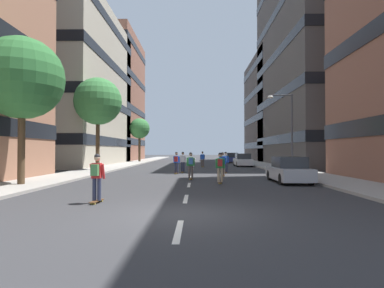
{
  "coord_description": "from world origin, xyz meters",
  "views": [
    {
      "loc": [
        0.43,
        -9.62,
        1.9
      ],
      "look_at": [
        0.0,
        18.8,
        2.46
      ],
      "focal_mm": 30.05,
      "sensor_mm": 36.0,
      "label": 1
    }
  ],
  "objects": [
    {
      "name": "ground_plane",
      "position": [
        0.0,
        30.81,
        0.0
      ],
      "size": [
        184.83,
        184.83,
        0.0
      ],
      "primitive_type": "plane",
      "color": "#333335"
    },
    {
      "name": "sidewalk_left",
      "position": [
        -8.76,
        34.66,
        0.07
      ],
      "size": [
        3.38,
        84.71,
        0.14
      ],
      "primitive_type": "cube",
      "color": "#9E9991",
      "rests_on": "ground_plane"
    },
    {
      "name": "sidewalk_right",
      "position": [
        8.76,
        34.66,
        0.07
      ],
      "size": [
        3.38,
        84.71,
        0.14
      ],
      "primitive_type": "cube",
      "color": "#9E9991",
      "rests_on": "ground_plane"
    },
    {
      "name": "lane_markings",
      "position": [
        0.0,
        33.0,
        0.0
      ],
      "size": [
        0.16,
        72.2,
        0.01
      ],
      "color": "silver",
      "rests_on": "ground_plane"
    },
    {
      "name": "building_left_mid",
      "position": [
        -16.7,
        31.75,
        10.04
      ],
      "size": [
        12.63,
        22.12,
        19.9
      ],
      "color": "#B2A893",
      "rests_on": "ground_plane"
    },
    {
      "name": "building_left_far",
      "position": [
        -16.7,
        48.59,
        11.33
      ],
      "size": [
        12.63,
        17.36,
        22.47
      ],
      "color": "brown",
      "rests_on": "ground_plane"
    },
    {
      "name": "building_right_mid",
      "position": [
        16.7,
        31.75,
        13.54
      ],
      "size": [
        12.63,
        23.59,
        26.9
      ],
      "color": "#4C4744",
      "rests_on": "ground_plane"
    },
    {
      "name": "building_right_far",
      "position": [
        16.7,
        48.59,
        9.29
      ],
      "size": [
        12.63,
        19.35,
        18.4
      ],
      "color": "#4C4744",
      "rests_on": "ground_plane"
    },
    {
      "name": "parked_car_near",
      "position": [
        5.87,
        40.47,
        0.7
      ],
      "size": [
        1.82,
        4.4,
        1.52
      ],
      "color": "navy",
      "rests_on": "ground_plane"
    },
    {
      "name": "parked_car_mid",
      "position": [
        5.87,
        28.56,
        0.7
      ],
      "size": [
        1.82,
        4.4,
        1.52
      ],
      "color": "silver",
      "rests_on": "ground_plane"
    },
    {
      "name": "parked_car_far",
      "position": [
        5.87,
        9.45,
        0.7
      ],
      "size": [
        1.82,
        4.4,
        1.52
      ],
      "color": "#B2B7BF",
      "rests_on": "ground_plane"
    },
    {
      "name": "street_tree_near",
      "position": [
        -8.76,
        41.6,
        5.36
      ],
      "size": [
        3.23,
        3.23,
        6.89
      ],
      "color": "#4C3823",
      "rests_on": "sidewalk_left"
    },
    {
      "name": "street_tree_mid",
      "position": [
        -8.76,
        19.95,
        6.42
      ],
      "size": [
        4.37,
        4.37,
        8.5
      ],
      "color": "#4C3823",
      "rests_on": "sidewalk_left"
    },
    {
      "name": "street_tree_far",
      "position": [
        -8.76,
        7.03,
        5.68
      ],
      "size": [
        4.31,
        4.31,
        7.71
      ],
      "color": "#4C3823",
      "rests_on": "sidewalk_left"
    },
    {
      "name": "streetlamp_right",
      "position": [
        8.05,
        17.41,
        4.14
      ],
      "size": [
        2.13,
        0.3,
        6.5
      ],
      "color": "#3F3F44",
      "rests_on": "sidewalk_right"
    },
    {
      "name": "skater_0",
      "position": [
        2.82,
        17.14,
        1.02
      ],
      "size": [
        0.55,
        0.92,
        1.78
      ],
      "color": "brown",
      "rests_on": "ground_plane"
    },
    {
      "name": "skater_1",
      "position": [
        1.77,
        8.8,
        1.02
      ],
      "size": [
        0.55,
        0.92,
        1.78
      ],
      "color": "brown",
      "rests_on": "ground_plane"
    },
    {
      "name": "skater_2",
      "position": [
        -1.22,
        16.26,
        1.02
      ],
      "size": [
        0.56,
        0.92,
        1.78
      ],
      "color": "brown",
      "rests_on": "ground_plane"
    },
    {
      "name": "skater_3",
      "position": [
        1.07,
        26.81,
        0.98
      ],
      "size": [
        0.56,
        0.92,
        1.78
      ],
      "color": "brown",
      "rests_on": "ground_plane"
    },
    {
      "name": "skater_4",
      "position": [
        2.33,
        14.02,
        0.98
      ],
      "size": [
        0.54,
        0.91,
        1.78
      ],
      "color": "brown",
      "rests_on": "ground_plane"
    },
    {
      "name": "skater_5",
      "position": [
        -0.77,
        17.78,
        0.98
      ],
      "size": [
        0.55,
        0.92,
        1.78
      ],
      "color": "brown",
      "rests_on": "ground_plane"
    },
    {
      "name": "skater_6",
      "position": [
        0.03,
        11.3,
        1.02
      ],
      "size": [
        0.54,
        0.91,
        1.78
      ],
      "color": "brown",
      "rests_on": "ground_plane"
    },
    {
      "name": "skater_7",
      "position": [
        -3.18,
        1.9,
        1.02
      ],
      "size": [
        0.55,
        0.92,
        1.78
      ],
      "color": "brown",
      "rests_on": "ground_plane"
    }
  ]
}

